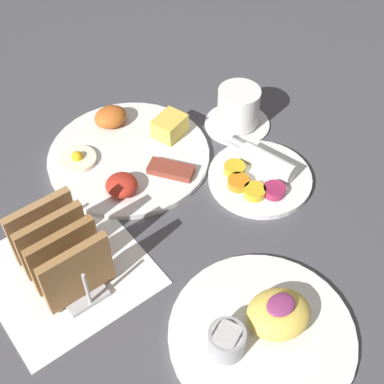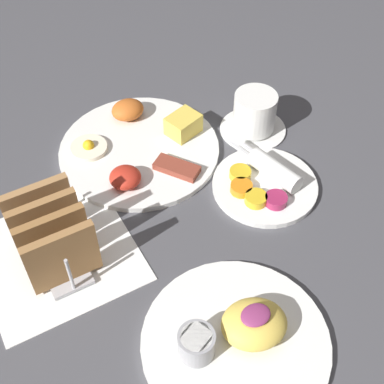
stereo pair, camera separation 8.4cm
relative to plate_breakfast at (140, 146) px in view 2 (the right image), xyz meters
name	(u,v)px [view 2 (the right image)]	position (x,y,z in m)	size (l,w,h in m)	color
ground_plane	(166,238)	(-0.05, -0.19, -0.01)	(3.00, 3.00, 0.00)	#47474C
napkin_flat	(58,255)	(-0.20, -0.14, -0.01)	(0.22, 0.22, 0.00)	white
plate_breakfast	(140,146)	(0.00, 0.00, 0.00)	(0.28, 0.28, 0.05)	white
plate_condiments	(265,183)	(0.14, -0.18, 0.00)	(0.17, 0.19, 0.04)	white
plate_foreground	(238,336)	(-0.05, -0.39, 0.00)	(0.25, 0.25, 0.06)	white
toast_rack	(51,234)	(-0.20, -0.14, 0.04)	(0.10, 0.15, 0.10)	#B7B7BC
coffee_cup	(254,115)	(0.20, -0.05, 0.03)	(0.12, 0.12, 0.08)	white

